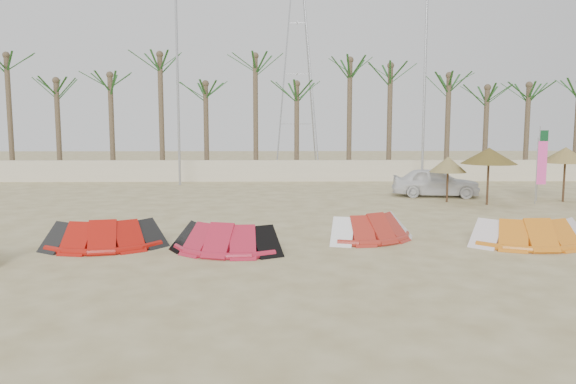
{
  "coord_description": "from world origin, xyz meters",
  "views": [
    {
      "loc": [
        -0.3,
        -12.22,
        3.53
      ],
      "look_at": [
        0.0,
        6.0,
        1.3
      ],
      "focal_mm": 35.0,
      "sensor_mm": 36.0,
      "label": 1
    }
  ],
  "objects_px": {
    "car": "(435,182)",
    "kite_red_mid": "(226,236)",
    "parasol_mid": "(489,156)",
    "kite_orange": "(528,230)",
    "kite_red_right": "(372,226)",
    "parasol_left": "(448,164)",
    "parasol_right": "(566,155)",
    "kite_red_left": "(107,232)"
  },
  "relations": [
    {
      "from": "car",
      "to": "kite_red_mid",
      "type": "bearing_deg",
      "value": 150.02
    },
    {
      "from": "parasol_mid",
      "to": "kite_orange",
      "type": "bearing_deg",
      "value": -102.59
    },
    {
      "from": "kite_red_right",
      "to": "car",
      "type": "distance_m",
      "value": 11.09
    },
    {
      "from": "parasol_left",
      "to": "parasol_right",
      "type": "height_order",
      "value": "parasol_right"
    },
    {
      "from": "parasol_mid",
      "to": "car",
      "type": "relative_size",
      "value": 0.6
    },
    {
      "from": "kite_red_left",
      "to": "kite_red_right",
      "type": "distance_m",
      "value": 7.84
    },
    {
      "from": "kite_red_right",
      "to": "kite_red_mid",
      "type": "bearing_deg",
      "value": -160.73
    },
    {
      "from": "kite_red_right",
      "to": "kite_orange",
      "type": "bearing_deg",
      "value": -10.79
    },
    {
      "from": "kite_red_right",
      "to": "parasol_right",
      "type": "height_order",
      "value": "parasol_right"
    },
    {
      "from": "kite_orange",
      "to": "parasol_left",
      "type": "relative_size",
      "value": 1.67
    },
    {
      "from": "kite_red_left",
      "to": "parasol_left",
      "type": "height_order",
      "value": "parasol_left"
    },
    {
      "from": "parasol_right",
      "to": "kite_orange",
      "type": "bearing_deg",
      "value": -122.05
    },
    {
      "from": "kite_red_left",
      "to": "parasol_right",
      "type": "height_order",
      "value": "parasol_right"
    },
    {
      "from": "kite_red_left",
      "to": "kite_red_mid",
      "type": "xyz_separation_m",
      "value": [
        3.45,
        -0.56,
        -0.0
      ]
    },
    {
      "from": "kite_red_right",
      "to": "car",
      "type": "relative_size",
      "value": 0.82
    },
    {
      "from": "kite_red_right",
      "to": "kite_orange",
      "type": "relative_size",
      "value": 0.98
    },
    {
      "from": "kite_red_left",
      "to": "kite_orange",
      "type": "distance_m",
      "value": 12.23
    },
    {
      "from": "parasol_mid",
      "to": "kite_red_right",
      "type": "bearing_deg",
      "value": -130.93
    },
    {
      "from": "kite_red_mid",
      "to": "kite_red_right",
      "type": "relative_size",
      "value": 1.01
    },
    {
      "from": "car",
      "to": "parasol_mid",
      "type": "bearing_deg",
      "value": -143.9
    },
    {
      "from": "kite_red_left",
      "to": "kite_orange",
      "type": "height_order",
      "value": "same"
    },
    {
      "from": "kite_red_mid",
      "to": "parasol_left",
      "type": "bearing_deg",
      "value": 46.56
    },
    {
      "from": "parasol_left",
      "to": "parasol_right",
      "type": "xyz_separation_m",
      "value": [
        5.32,
        0.05,
        0.42
      ]
    },
    {
      "from": "parasol_left",
      "to": "parasol_mid",
      "type": "xyz_separation_m",
      "value": [
        1.5,
        -0.87,
        0.43
      ]
    },
    {
      "from": "car",
      "to": "parasol_right",
      "type": "bearing_deg",
      "value": -101.45
    },
    {
      "from": "kite_red_right",
      "to": "kite_orange",
      "type": "distance_m",
      "value": 4.53
    },
    {
      "from": "kite_red_right",
      "to": "parasol_right",
      "type": "xyz_separation_m",
      "value": [
        10.06,
        8.12,
        1.7
      ]
    },
    {
      "from": "kite_red_left",
      "to": "parasol_mid",
      "type": "bearing_deg",
      "value": 30.17
    },
    {
      "from": "kite_red_mid",
      "to": "car",
      "type": "xyz_separation_m",
      "value": [
        9.09,
        11.54,
        0.29
      ]
    },
    {
      "from": "parasol_left",
      "to": "car",
      "type": "xyz_separation_m",
      "value": [
        0.01,
        1.95,
        -1.0
      ]
    },
    {
      "from": "kite_red_right",
      "to": "kite_orange",
      "type": "height_order",
      "value": "same"
    },
    {
      "from": "kite_orange",
      "to": "car",
      "type": "distance_m",
      "value": 10.88
    },
    {
      "from": "kite_orange",
      "to": "parasol_right",
      "type": "distance_m",
      "value": 10.72
    },
    {
      "from": "parasol_left",
      "to": "kite_orange",
      "type": "bearing_deg",
      "value": -91.91
    },
    {
      "from": "kite_red_mid",
      "to": "car",
      "type": "bearing_deg",
      "value": 51.77
    },
    {
      "from": "kite_red_left",
      "to": "kite_red_mid",
      "type": "bearing_deg",
      "value": -9.28
    },
    {
      "from": "parasol_left",
      "to": "parasol_mid",
      "type": "height_order",
      "value": "parasol_mid"
    },
    {
      "from": "kite_red_left",
      "to": "parasol_left",
      "type": "distance_m",
      "value": 15.49
    },
    {
      "from": "kite_orange",
      "to": "parasol_right",
      "type": "bearing_deg",
      "value": 57.95
    },
    {
      "from": "kite_red_right",
      "to": "parasol_mid",
      "type": "height_order",
      "value": "parasol_mid"
    },
    {
      "from": "parasol_left",
      "to": "parasol_mid",
      "type": "relative_size",
      "value": 0.83
    },
    {
      "from": "kite_red_left",
      "to": "parasol_mid",
      "type": "height_order",
      "value": "parasol_mid"
    }
  ]
}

